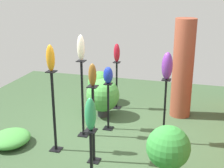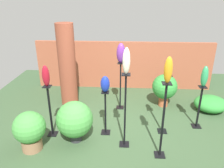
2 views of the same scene
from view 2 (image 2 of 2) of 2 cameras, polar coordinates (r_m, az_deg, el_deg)
ground_plane at (r=5.17m, az=2.48°, el=-11.56°), size 8.00×8.00×0.00m
brick_wall_back at (r=7.07m, az=3.02°, el=4.92°), size 5.60×0.12×1.52m
brick_pillar at (r=5.99m, az=-11.62°, el=4.74°), size 0.46×0.46×2.23m
pedestal_bronze at (r=4.87m, az=13.57°, el=-5.82°), size 0.20×0.20×1.37m
pedestal_ivory at (r=4.29m, az=3.42°, el=-7.89°), size 0.20×0.20×1.55m
pedestal_jade at (r=5.38m, az=21.75°, el=-6.11°), size 0.20×0.20×1.02m
pedestal_ruby at (r=4.88m, az=-15.78°, el=-7.37°), size 0.20×0.20×1.16m
pedestal_amber at (r=4.13m, az=13.09°, el=-10.21°), size 0.20×0.20×1.51m
pedestal_violet at (r=5.77m, az=2.20°, el=-1.05°), size 0.20×0.20×1.28m
pedestal_cobalt at (r=4.79m, az=-1.71°, el=-8.07°), size 0.20×0.20×1.01m
art_vase_bronze at (r=4.52m, az=14.62°, el=4.56°), size 0.12×0.13×0.37m
art_vase_ivory at (r=3.87m, az=3.78°, el=6.01°), size 0.14×0.14×0.49m
art_vase_jade at (r=5.07m, az=23.02°, el=1.82°), size 0.14×0.16×0.47m
art_vase_ruby at (r=4.53m, az=-16.90°, el=2.03°), size 0.15×0.15×0.44m
art_vase_amber at (r=3.68m, az=14.49°, el=3.56°), size 0.14×0.15×0.46m
art_vase_violet at (r=5.47m, az=2.35°, el=8.05°), size 0.22×0.20×0.50m
art_vase_cobalt at (r=4.47m, az=-1.81°, el=-0.05°), size 0.19×0.19×0.35m
potted_plant_mid_left at (r=4.61m, az=-20.71°, el=-11.05°), size 0.63×0.63×0.82m
potted_plant_front_left at (r=6.07m, az=13.58°, el=-0.87°), size 0.67×0.67×0.91m
potted_plant_walkway_edge at (r=4.60m, az=-9.73°, el=-9.19°), size 0.76×0.76×0.89m
foliage_bed_east at (r=6.35m, az=24.33°, el=-4.71°), size 0.84×0.77×0.41m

